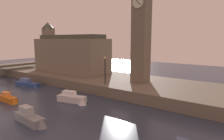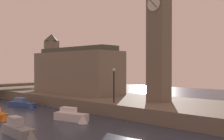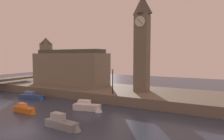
# 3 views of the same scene
# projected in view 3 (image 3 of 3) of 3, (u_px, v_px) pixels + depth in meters

# --- Properties ---
(ground_plane) EXTENTS (120.00, 120.00, 0.00)m
(ground_plane) POSITION_uv_depth(u_px,v_px,m) (19.00, 132.00, 19.82)
(ground_plane) COLOR #2D384C
(far_embankment) EXTENTS (70.00, 12.00, 1.50)m
(far_embankment) POSITION_uv_depth(u_px,v_px,m) (112.00, 92.00, 37.42)
(far_embankment) COLOR #6B6051
(far_embankment) RESTS_ON ground
(clock_tower) EXTENTS (2.52, 2.56, 16.50)m
(clock_tower) POSITION_uv_depth(u_px,v_px,m) (142.00, 42.00, 33.96)
(clock_tower) COLOR #6B6051
(clock_tower) RESTS_ON far_embankment
(parliament_hall) EXTENTS (16.31, 6.04, 10.30)m
(parliament_hall) POSITION_uv_depth(u_px,v_px,m) (69.00, 67.00, 42.41)
(parliament_hall) COLOR slate
(parliament_hall) RESTS_ON far_embankment
(streetlamp) EXTENTS (0.36, 0.36, 4.10)m
(streetlamp) POSITION_uv_depth(u_px,v_px,m) (113.00, 78.00, 31.82)
(streetlamp) COLOR black
(streetlamp) RESTS_ON far_embankment
(boat_patrol_orange) EXTENTS (3.80, 1.05, 1.26)m
(boat_patrol_orange) POSITION_uv_depth(u_px,v_px,m) (26.00, 109.00, 26.58)
(boat_patrol_orange) COLOR orange
(boat_patrol_orange) RESTS_ON ground
(boat_cruiser_grey) EXTENTS (4.56, 1.44, 1.62)m
(boat_cruiser_grey) POSITION_uv_depth(u_px,v_px,m) (64.00, 124.00, 20.71)
(boat_cruiser_grey) COLOR gray
(boat_cruiser_grey) RESTS_ON ground
(boat_tour_blue) EXTENTS (5.54, 1.99, 1.54)m
(boat_tour_blue) POSITION_uv_depth(u_px,v_px,m) (34.00, 96.00, 35.06)
(boat_tour_blue) COLOR #2D4C93
(boat_tour_blue) RESTS_ON ground
(boat_ferry_white) EXTENTS (4.56, 2.02, 1.42)m
(boat_ferry_white) POSITION_uv_depth(u_px,v_px,m) (89.00, 107.00, 27.58)
(boat_ferry_white) COLOR silver
(boat_ferry_white) RESTS_ON ground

